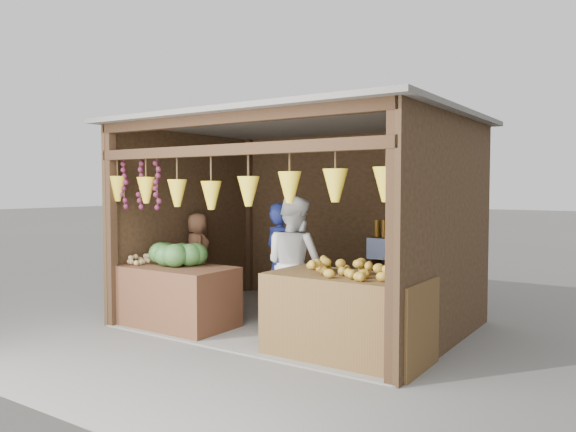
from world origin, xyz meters
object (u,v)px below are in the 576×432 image
(man_standing, at_px, (282,263))
(woman_standing, at_px, (295,265))
(counter_left, at_px, (176,296))
(counter_right, at_px, (347,317))
(vendor_seated, at_px, (198,251))

(man_standing, distance_m, woman_standing, 0.50)
(counter_left, relative_size, counter_right, 0.91)
(counter_right, xyz_separation_m, man_standing, (-1.43, 0.87, 0.36))
(counter_left, xyz_separation_m, woman_standing, (1.42, 0.62, 0.45))
(woman_standing, bearing_deg, counter_right, 163.89)
(counter_left, relative_size, man_standing, 0.96)
(counter_right, relative_size, vendor_seated, 1.48)
(woman_standing, bearing_deg, vendor_seated, 3.13)
(counter_left, bearing_deg, woman_standing, 23.55)
(counter_right, height_order, vendor_seated, vendor_seated)
(woman_standing, relative_size, vendor_seated, 1.48)
(counter_right, distance_m, woman_standing, 1.25)
(counter_left, distance_m, counter_right, 2.46)
(counter_right, bearing_deg, vendor_seated, 162.95)
(woman_standing, bearing_deg, man_standing, -23.64)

